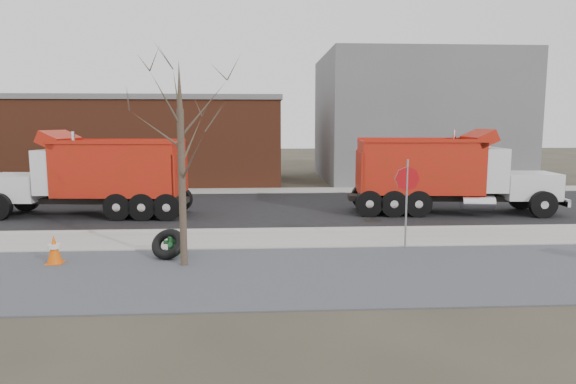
{
  "coord_description": "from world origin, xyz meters",
  "views": [
    {
      "loc": [
        -1.28,
        -15.56,
        3.64
      ],
      "look_at": [
        -0.3,
        1.15,
        1.4
      ],
      "focal_mm": 32.0,
      "sensor_mm": 36.0,
      "label": 1
    }
  ],
  "objects": [
    {
      "name": "dump_truck_red_a",
      "position": [
        6.25,
        4.71,
        1.71
      ],
      "size": [
        8.4,
        2.97,
        3.37
      ],
      "rotation": [
        0.0,
        0.0,
        -0.09
      ],
      "color": "black",
      "rests_on": "ground"
    },
    {
      "name": "truck_tire",
      "position": [
        -3.73,
        -1.84,
        0.4
      ],
      "size": [
        1.06,
        0.96,
        0.86
      ],
      "color": "black",
      "rests_on": "ground"
    },
    {
      "name": "dump_truck_red_b",
      "position": [
        -7.63,
        4.84,
        1.7
      ],
      "size": [
        7.94,
        2.84,
        3.33
      ],
      "rotation": [
        0.0,
        0.0,
        3.06
      ],
      "color": "black",
      "rests_on": "ground"
    },
    {
      "name": "stop_sign",
      "position": [
        3.01,
        -1.1,
        1.79
      ],
      "size": [
        0.71,
        0.06,
        2.62
      ],
      "rotation": [
        0.0,
        0.0,
        -0.42
      ],
      "color": "gray",
      "rests_on": "ground"
    },
    {
      "name": "curb",
      "position": [
        0.0,
        1.55,
        0.06
      ],
      "size": [
        60.0,
        0.15,
        0.11
      ],
      "primitive_type": "cube",
      "color": "#9E9B93",
      "rests_on": "ground"
    },
    {
      "name": "far_sidewalk",
      "position": [
        0.0,
        12.0,
        0.03
      ],
      "size": [
        60.0,
        2.0,
        0.06
      ],
      "primitive_type": "cube",
      "color": "#9E9B93",
      "rests_on": "ground"
    },
    {
      "name": "road",
      "position": [
        0.0,
        6.3,
        0.01
      ],
      "size": [
        60.0,
        9.4,
        0.02
      ],
      "primitive_type": "cube",
      "color": "black",
      "rests_on": "ground"
    },
    {
      "name": "building_grey",
      "position": [
        9.0,
        18.0,
        4.0
      ],
      "size": [
        12.0,
        10.0,
        8.0
      ],
      "color": "slate",
      "rests_on": "ground"
    },
    {
      "name": "ground",
      "position": [
        0.0,
        0.0,
        0.0
      ],
      "size": [
        120.0,
        120.0,
        0.0
      ],
      "primitive_type": "plane",
      "color": "#383328",
      "rests_on": "ground"
    },
    {
      "name": "sidewalk",
      "position": [
        0.0,
        0.25,
        0.03
      ],
      "size": [
        60.0,
        2.5,
        0.06
      ],
      "primitive_type": "cube",
      "color": "#9E9B93",
      "rests_on": "ground"
    },
    {
      "name": "building_brick",
      "position": [
        -10.0,
        17.0,
        2.65
      ],
      "size": [
        20.2,
        8.2,
        5.3
      ],
      "color": "brown",
      "rests_on": "ground"
    },
    {
      "name": "traffic_cone_far",
      "position": [
        -6.58,
        -2.25,
        0.39
      ],
      "size": [
        0.41,
        0.41,
        0.78
      ],
      "color": "#F05707",
      "rests_on": "ground"
    },
    {
      "name": "gravel_verge",
      "position": [
        0.0,
        -3.5,
        0.01
      ],
      "size": [
        60.0,
        5.0,
        0.03
      ],
      "primitive_type": "cube",
      "color": "slate",
      "rests_on": "ground"
    },
    {
      "name": "bare_tree",
      "position": [
        -3.2,
        -2.6,
        3.3
      ],
      "size": [
        3.2,
        3.2,
        5.2
      ],
      "color": "#382D23",
      "rests_on": "ground"
    },
    {
      "name": "fire_hydrant",
      "position": [
        -3.68,
        -1.6,
        0.36
      ],
      "size": [
        0.44,
        0.43,
        0.78
      ],
      "rotation": [
        0.0,
        0.0,
        -0.05
      ],
      "color": "#25622D",
      "rests_on": "ground"
    }
  ]
}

